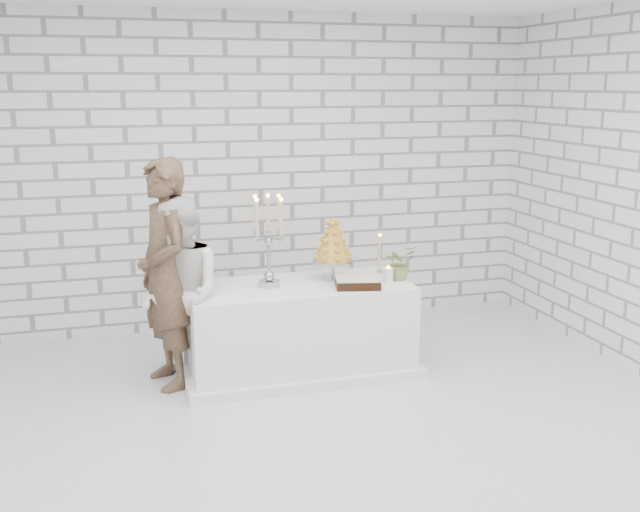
{
  "coord_description": "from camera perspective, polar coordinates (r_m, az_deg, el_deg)",
  "views": [
    {
      "loc": [
        -1.09,
        -4.46,
        2.34
      ],
      "look_at": [
        0.43,
        0.84,
        1.05
      ],
      "focal_mm": 41.41,
      "sensor_mm": 36.0,
      "label": 1
    }
  ],
  "objects": [
    {
      "name": "candelabra",
      "position": [
        5.87,
        -4.0,
        1.19
      ],
      "size": [
        0.34,
        0.34,
        0.75
      ],
      "primitive_type": null,
      "rotation": [
        0.0,
        0.0,
        -0.12
      ],
      "color": "#A6A5B0",
      "rests_on": "cake_table"
    },
    {
      "name": "wall_back",
      "position": [
        7.1,
        -7.08,
        6.27
      ],
      "size": [
        6.0,
        0.01,
        3.0
      ],
      "primitive_type": "cube",
      "color": "white",
      "rests_on": "ground"
    },
    {
      "name": "pillar_candle",
      "position": [
        6.07,
        5.3,
        -1.49
      ],
      "size": [
        0.09,
        0.09,
        0.12
      ],
      "primitive_type": "cylinder",
      "rotation": [
        0.0,
        0.0,
        0.14
      ],
      "color": "white",
      "rests_on": "cake_table"
    },
    {
      "name": "ground",
      "position": [
        5.16,
        -2.08,
        -13.84
      ],
      "size": [
        6.0,
        5.0,
        0.01
      ],
      "primitive_type": "cube",
      "color": "silver",
      "rests_on": "ground"
    },
    {
      "name": "croquembouche",
      "position": [
        6.09,
        0.99,
        0.61
      ],
      "size": [
        0.41,
        0.41,
        0.53
      ],
      "primitive_type": null,
      "rotation": [
        0.0,
        0.0,
        0.21
      ],
      "color": "olive",
      "rests_on": "cake_table"
    },
    {
      "name": "groom",
      "position": [
        5.84,
        -11.87,
        -1.39
      ],
      "size": [
        0.59,
        0.75,
        1.8
      ],
      "primitive_type": "imported",
      "rotation": [
        0.0,
        0.0,
        -1.3
      ],
      "color": "#3B2A1C",
      "rests_on": "ground"
    },
    {
      "name": "extra_taper",
      "position": [
        6.36,
        4.62,
        0.13
      ],
      "size": [
        0.06,
        0.06,
        0.32
      ],
      "primitive_type": "cylinder",
      "rotation": [
        0.0,
        0.0,
        0.06
      ],
      "color": "#C8BB91",
      "rests_on": "cake_table"
    },
    {
      "name": "wall_front",
      "position": [
        2.4,
        12.29,
        -7.71
      ],
      "size": [
        6.0,
        0.01,
        3.0
      ],
      "primitive_type": "cube",
      "color": "white",
      "rests_on": "ground"
    },
    {
      "name": "flowers",
      "position": [
        6.16,
        6.2,
        -0.5
      ],
      "size": [
        0.33,
        0.31,
        0.29
      ],
      "primitive_type": "imported",
      "rotation": [
        0.0,
        0.0,
        0.41
      ],
      "color": "olive",
      "rests_on": "cake_table"
    },
    {
      "name": "chocolate_cake",
      "position": [
        5.91,
        2.93,
        -2.05
      ],
      "size": [
        0.39,
        0.32,
        0.08
      ],
      "primitive_type": "cube",
      "rotation": [
        0.0,
        0.0,
        -0.22
      ],
      "color": "black",
      "rests_on": "cake_table"
    },
    {
      "name": "cake_table",
      "position": [
        6.11,
        -1.6,
        -5.61
      ],
      "size": [
        1.8,
        0.8,
        0.75
      ],
      "primitive_type": "cube",
      "color": "white",
      "rests_on": "ground"
    },
    {
      "name": "bride",
      "position": [
        5.8,
        -10.7,
        -2.93
      ],
      "size": [
        0.74,
        0.86,
        1.51
      ],
      "primitive_type": "imported",
      "rotation": [
        0.0,
        0.0,
        -1.31
      ],
      "color": "white",
      "rests_on": "ground"
    }
  ]
}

